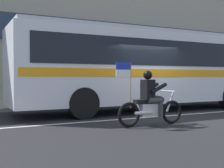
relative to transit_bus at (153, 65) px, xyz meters
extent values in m
plane|color=black|center=(-1.03, -1.19, -1.88)|extent=(60.00, 60.00, 0.00)
cube|color=gray|center=(-1.03, 3.91, -1.81)|extent=(28.00, 3.80, 0.15)
cube|color=silver|center=(-1.03, -1.79, -1.88)|extent=(26.60, 0.14, 0.01)
cube|color=gray|center=(-1.03, 6.21, 3.85)|extent=(28.00, 0.80, 11.47)
cube|color=#233347|center=(-1.03, 5.77, 2.13)|extent=(25.76, 0.10, 1.40)
cube|color=silver|center=(0.00, 0.01, -0.15)|extent=(11.56, 2.62, 2.70)
cube|color=black|center=(0.00, 0.01, 0.40)|extent=(10.64, 2.65, 0.96)
cube|color=orange|center=(0.00, 0.01, -0.35)|extent=(11.33, 2.65, 0.28)
cube|color=#BABCC3|center=(0.00, 0.01, 1.26)|extent=(11.33, 2.49, 0.16)
cylinder|color=black|center=(-3.58, -1.17, -1.36)|extent=(1.04, 0.30, 1.04)
torus|color=black|center=(-1.60, -3.22, -1.54)|extent=(0.69, 0.10, 0.69)
torus|color=black|center=(-3.05, -3.21, -1.54)|extent=(0.69, 0.10, 0.69)
cube|color=silver|center=(-2.37, -3.21, -1.44)|extent=(0.64, 0.29, 0.36)
ellipsoid|color=black|center=(-2.12, -3.22, -1.16)|extent=(0.48, 0.29, 0.24)
cube|color=black|center=(-2.57, -3.21, -1.20)|extent=(0.56, 0.27, 0.12)
cylinder|color=silver|center=(-1.66, -3.22, -1.24)|extent=(0.28, 0.06, 0.58)
cylinder|color=silver|center=(-1.74, -3.22, -0.92)|extent=(0.05, 0.64, 0.04)
cylinder|color=silver|center=(-2.67, -3.37, -1.49)|extent=(0.55, 0.10, 0.09)
cube|color=black|center=(-2.44, -3.21, -0.86)|extent=(0.28, 0.36, 0.56)
sphere|color=black|center=(-2.44, -3.21, -0.45)|extent=(0.26, 0.26, 0.26)
cylinder|color=#38383D|center=(-2.30, -3.04, -1.16)|extent=(0.42, 0.16, 0.15)
cylinder|color=#38383D|center=(-2.12, -3.04, -1.40)|extent=(0.13, 0.13, 0.46)
cylinder|color=#38383D|center=(-2.31, -3.40, -1.16)|extent=(0.42, 0.16, 0.15)
cylinder|color=#38383D|center=(-2.13, -3.40, -1.40)|extent=(0.13, 0.13, 0.46)
cylinder|color=black|center=(-2.20, -3.02, -0.82)|extent=(0.52, 0.12, 0.32)
cylinder|color=black|center=(-2.21, -3.42, -0.82)|extent=(0.52, 0.12, 0.32)
cylinder|color=olive|center=(-3.00, -3.21, -0.73)|extent=(0.02, 0.02, 1.25)
cube|color=#1933A5|center=(-3.23, -3.20, -0.21)|extent=(0.44, 0.03, 0.20)
cube|color=white|center=(-3.23, -3.20, -0.41)|extent=(0.44, 0.03, 0.20)
cylinder|color=#4C8C3F|center=(1.65, 2.91, -1.44)|extent=(0.22, 0.22, 0.58)
sphere|color=#4C8C3F|center=(1.65, 2.91, -1.08)|extent=(0.20, 0.20, 0.20)
cylinder|color=#4C8C3F|center=(1.65, 2.77, -1.41)|extent=(0.09, 0.10, 0.09)
camera|label=1|loc=(-7.10, -10.09, -0.51)|focal=46.94mm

